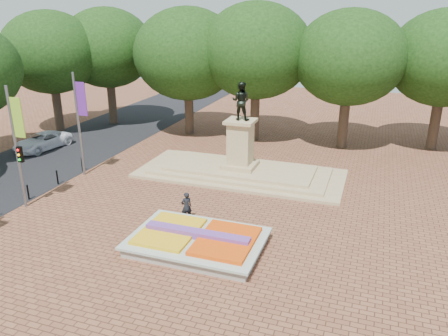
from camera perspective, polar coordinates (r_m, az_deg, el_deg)
name	(u,v)px	position (r m, az deg, el deg)	size (l,w,h in m)	color
ground	(195,226)	(23.30, -3.87, -7.57)	(90.00, 90.00, 0.00)	brown
asphalt_street	(34,164)	(35.09, -23.58, 0.44)	(9.00, 90.00, 0.02)	black
flower_bed	(198,241)	(21.14, -3.45, -9.46)	(6.30, 4.30, 0.91)	gray
monument	(240,163)	(29.85, 2.12, 0.67)	(14.00, 6.00, 6.40)	tan
tree_row_back	(304,62)	(37.61, 10.45, 13.46)	(44.80, 8.80, 10.43)	#39281F
banner_poles	(13,144)	(26.37, -25.87, 2.83)	(0.88, 11.17, 7.00)	slate
bollard_row	(11,200)	(27.74, -26.02, -3.80)	(0.12, 13.12, 0.98)	black
van	(42,141)	(38.50, -22.65, 3.26)	(2.23, 4.83, 1.34)	white
pedestrian	(186,207)	(23.55, -4.93, -5.04)	(0.60, 0.39, 1.65)	black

